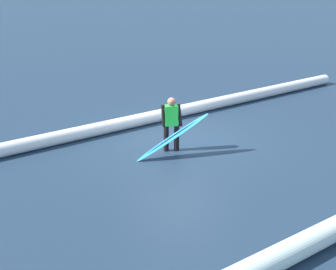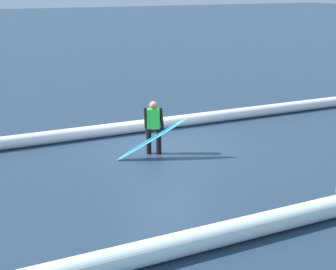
{
  "view_description": "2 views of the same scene",
  "coord_description": "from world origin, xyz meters",
  "views": [
    {
      "loc": [
        7.03,
        9.22,
        4.91
      ],
      "look_at": [
        1.03,
        0.88,
        0.69
      ],
      "focal_mm": 47.08,
      "sensor_mm": 36.0,
      "label": 1
    },
    {
      "loc": [
        5.94,
        11.76,
        4.47
      ],
      "look_at": [
        0.77,
        1.62,
        0.89
      ],
      "focal_mm": 51.04,
      "sensor_mm": 36.0,
      "label": 2
    }
  ],
  "objects": [
    {
      "name": "surfboard",
      "position": [
        0.84,
        0.82,
        0.56
      ],
      "size": [
        1.92,
        0.9,
        1.15
      ],
      "color": "#268CE5",
      "rests_on": "ground_plane"
    },
    {
      "name": "surfer",
      "position": [
        0.63,
        0.47,
        0.84
      ],
      "size": [
        0.46,
        0.39,
        1.49
      ],
      "rotation": [
        0.0,
        0.0,
        5.74
      ],
      "color": "black",
      "rests_on": "ground_plane"
    },
    {
      "name": "ground_plane",
      "position": [
        0.0,
        0.0,
        0.0
      ],
      "size": [
        176.73,
        176.73,
        0.0
      ],
      "primitive_type": "plane",
      "color": "#22364B"
    },
    {
      "name": "wave_crest_foreground",
      "position": [
        0.3,
        -1.61,
        0.19
      ],
      "size": [
        17.39,
        1.15,
        0.38
      ],
      "primitive_type": "cylinder",
      "rotation": [
        0.0,
        1.57,
        -0.04
      ],
      "color": "white",
      "rests_on": "ground_plane"
    },
    {
      "name": "wave_crest_midground",
      "position": [
        -0.4,
        5.49,
        0.22
      ],
      "size": [
        25.91,
        1.26,
        0.43
      ],
      "primitive_type": "cylinder",
      "rotation": [
        0.0,
        1.57,
        -0.03
      ],
      "color": "white",
      "rests_on": "ground_plane"
    }
  ]
}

